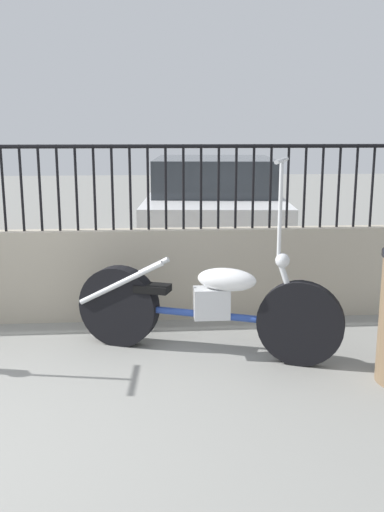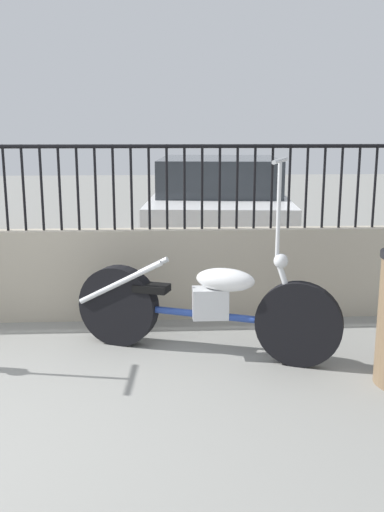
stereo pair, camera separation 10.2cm
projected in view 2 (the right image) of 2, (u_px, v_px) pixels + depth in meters
motorcycle_blue at (190, 305)px, 4.54m from camera, size 2.05×0.93×1.57m
car_white at (219, 204)px, 8.43m from camera, size 2.21×4.28×1.37m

